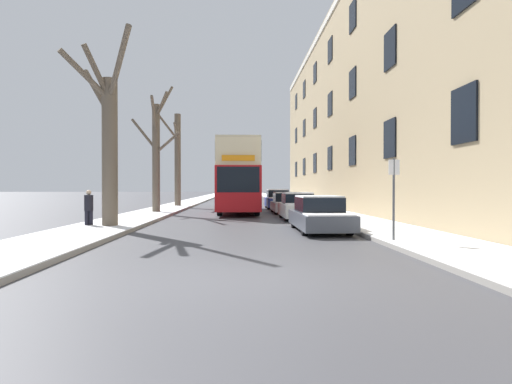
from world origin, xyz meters
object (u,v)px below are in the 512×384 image
(double_decker_bus, at_px, (238,174))
(oncoming_van, at_px, (231,191))
(pedestrian_left_sidewalk, at_px, (89,208))
(parked_car_0, at_px, (319,215))
(parked_car_1, at_px, (298,207))
(parked_car_3, at_px, (278,200))
(parked_car_2, at_px, (286,203))
(bare_tree_left_2, at_px, (177,158))
(street_sign_post, at_px, (394,196))
(bare_tree_left_1, at_px, (156,152))
(bare_tree_left_0, at_px, (108,141))

(double_decker_bus, height_order, oncoming_van, double_decker_bus)
(double_decker_bus, xyz_separation_m, pedestrian_left_sidewalk, (-6.07, -10.73, -1.71))
(parked_car_0, relative_size, parked_car_1, 1.16)
(parked_car_3, bearing_deg, parked_car_2, -90.00)
(parked_car_2, bearing_deg, parked_car_0, -90.00)
(parked_car_1, xyz_separation_m, pedestrian_left_sidewalk, (-9.21, -4.54, 0.21))
(bare_tree_left_2, distance_m, street_sign_post, 25.12)
(parked_car_2, distance_m, pedestrian_left_sidewalk, 13.46)
(parked_car_2, bearing_deg, oncoming_van, 104.62)
(parked_car_1, bearing_deg, parked_car_2, 90.00)
(bare_tree_left_1, xyz_separation_m, double_decker_bus, (5.23, 1.58, -1.34))
(parked_car_1, height_order, pedestrian_left_sidewalk, pedestrian_left_sidewalk)
(pedestrian_left_sidewalk, bearing_deg, parked_car_3, -145.91)
(double_decker_bus, height_order, parked_car_0, double_decker_bus)
(oncoming_van, bearing_deg, bare_tree_left_0, -99.79)
(pedestrian_left_sidewalk, bearing_deg, street_sign_post, 129.00)
(parked_car_2, bearing_deg, double_decker_bus, 163.58)
(oncoming_van, distance_m, street_sign_post, 30.57)
(bare_tree_left_0, height_order, bare_tree_left_2, bare_tree_left_2)
(bare_tree_left_0, bearing_deg, parked_car_2, 50.49)
(double_decker_bus, relative_size, parked_car_3, 2.58)
(street_sign_post, bearing_deg, bare_tree_left_2, 113.09)
(street_sign_post, bearing_deg, pedestrian_left_sidewalk, 154.24)
(oncoming_van, bearing_deg, parked_car_3, -67.25)
(parked_car_1, height_order, parked_car_3, parked_car_3)
(parked_car_0, xyz_separation_m, parked_car_1, (0.00, 5.74, 0.03))
(bare_tree_left_0, relative_size, bare_tree_left_1, 0.89)
(parked_car_2, bearing_deg, bare_tree_left_2, 136.26)
(double_decker_bus, bearing_deg, bare_tree_left_2, 126.46)
(parked_car_2, bearing_deg, street_sign_post, -84.68)
(parked_car_2, distance_m, street_sign_post, 15.01)
(double_decker_bus, bearing_deg, parked_car_2, -16.42)
(double_decker_bus, relative_size, parked_car_1, 2.79)
(bare_tree_left_1, xyz_separation_m, parked_car_1, (8.37, -4.62, -3.26))
(double_decker_bus, height_order, parked_car_1, double_decker_bus)
(bare_tree_left_0, bearing_deg, bare_tree_left_2, 90.24)
(bare_tree_left_1, distance_m, parked_car_2, 9.02)
(parked_car_1, bearing_deg, bare_tree_left_2, 122.26)
(bare_tree_left_2, bearing_deg, oncoming_van, 58.15)
(bare_tree_left_0, height_order, parked_car_2, bare_tree_left_0)
(pedestrian_left_sidewalk, bearing_deg, parked_car_1, -179.03)
(parked_car_3, height_order, pedestrian_left_sidewalk, pedestrian_left_sidewalk)
(bare_tree_left_0, xyz_separation_m, parked_car_0, (8.32, -0.92, -2.92))
(bare_tree_left_0, height_order, parked_car_0, bare_tree_left_0)
(parked_car_2, xyz_separation_m, parked_car_3, (0.00, 5.74, 0.07))
(bare_tree_left_1, distance_m, pedestrian_left_sidewalk, 9.68)
(bare_tree_left_2, height_order, double_decker_bus, bare_tree_left_2)
(bare_tree_left_0, height_order, bare_tree_left_1, bare_tree_left_1)
(bare_tree_left_1, relative_size, bare_tree_left_2, 1.02)
(bare_tree_left_2, height_order, parked_car_3, bare_tree_left_2)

